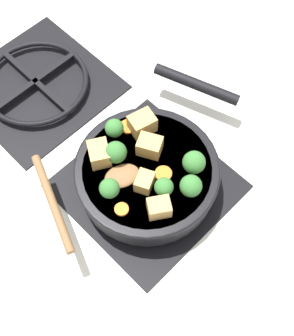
% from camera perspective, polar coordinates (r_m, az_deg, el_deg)
% --- Properties ---
extents(ground_plane, '(2.40, 2.40, 0.00)m').
position_cam_1_polar(ground_plane, '(0.97, 0.00, -2.29)').
color(ground_plane, silver).
extents(front_burner_grate, '(0.31, 0.31, 0.03)m').
position_cam_1_polar(front_burner_grate, '(0.95, 0.00, -1.98)').
color(front_burner_grate, black).
rests_on(front_burner_grate, ground_plane).
extents(rear_burner_grate, '(0.31, 0.31, 0.03)m').
position_cam_1_polar(rear_burner_grate, '(1.12, -13.33, 9.93)').
color(rear_burner_grate, black).
rests_on(rear_burner_grate, ground_plane).
extents(skillet_pan, '(0.41, 0.31, 0.06)m').
position_cam_1_polar(skillet_pan, '(0.91, 0.09, -0.57)').
color(skillet_pan, black).
rests_on(skillet_pan, front_burner_grate).
extents(wooden_spoon, '(0.21, 0.20, 0.02)m').
position_cam_1_polar(wooden_spoon, '(0.87, -7.53, -2.67)').
color(wooden_spoon, brown).
rests_on(wooden_spoon, skillet_pan).
extents(tofu_cube_center_large, '(0.05, 0.05, 0.03)m').
position_cam_1_polar(tofu_cube_center_large, '(0.84, 1.48, -4.85)').
color(tofu_cube_center_large, tan).
rests_on(tofu_cube_center_large, skillet_pan).
extents(tofu_cube_near_handle, '(0.05, 0.06, 0.04)m').
position_cam_1_polar(tofu_cube_near_handle, '(0.89, 0.32, 2.70)').
color(tofu_cube_near_handle, tan).
rests_on(tofu_cube_near_handle, skillet_pan).
extents(tofu_cube_east_chunk, '(0.06, 0.06, 0.04)m').
position_cam_1_polar(tofu_cube_east_chunk, '(0.89, -5.85, 1.73)').
color(tofu_cube_east_chunk, tan).
rests_on(tofu_cube_east_chunk, skillet_pan).
extents(tofu_cube_west_chunk, '(0.05, 0.04, 0.03)m').
position_cam_1_polar(tofu_cube_west_chunk, '(0.86, -0.30, -1.68)').
color(tofu_cube_west_chunk, tan).
rests_on(tofu_cube_west_chunk, skillet_pan).
extents(tofu_cube_back_piece, '(0.06, 0.05, 0.04)m').
position_cam_1_polar(tofu_cube_back_piece, '(0.92, -0.60, 5.43)').
color(tofu_cube_back_piece, tan).
rests_on(tofu_cube_back_piece, skillet_pan).
extents(broccoli_floret_near_spoon, '(0.04, 0.04, 0.05)m').
position_cam_1_polar(broccoli_floret_near_spoon, '(0.88, -3.82, 1.91)').
color(broccoli_floret_near_spoon, '#709956').
rests_on(broccoli_floret_near_spoon, skillet_pan).
extents(broccoli_floret_center_top, '(0.04, 0.04, 0.05)m').
position_cam_1_polar(broccoli_floret_center_top, '(0.85, -4.60, -2.50)').
color(broccoli_floret_center_top, '#709956').
rests_on(broccoli_floret_center_top, skillet_pan).
extents(broccoli_floret_east_rim, '(0.04, 0.04, 0.04)m').
position_cam_1_polar(broccoli_floret_east_rim, '(0.91, -4.00, 4.85)').
color(broccoli_floret_east_rim, '#709956').
rests_on(broccoli_floret_east_rim, skillet_pan).
extents(broccoli_floret_west_rim, '(0.04, 0.04, 0.05)m').
position_cam_1_polar(broccoli_floret_west_rim, '(0.87, 5.75, 0.67)').
color(broccoli_floret_west_rim, '#709956').
rests_on(broccoli_floret_west_rim, skillet_pan).
extents(broccoli_floret_north_edge, '(0.04, 0.04, 0.04)m').
position_cam_1_polar(broccoli_floret_north_edge, '(0.85, 2.07, -2.34)').
color(broccoli_floret_north_edge, '#709956').
rests_on(broccoli_floret_north_edge, skillet_pan).
extents(broccoli_floret_south_cluster, '(0.04, 0.04, 0.05)m').
position_cam_1_polar(broccoli_floret_south_cluster, '(0.85, 5.37, -2.19)').
color(broccoli_floret_south_cluster, '#709956').
rests_on(broccoli_floret_south_cluster, skillet_pan).
extents(carrot_slice_orange_thin, '(0.03, 0.03, 0.01)m').
position_cam_1_polar(carrot_slice_orange_thin, '(0.88, 2.01, -0.70)').
color(carrot_slice_orange_thin, orange).
rests_on(carrot_slice_orange_thin, skillet_pan).
extents(carrot_slice_near_center, '(0.03, 0.03, 0.01)m').
position_cam_1_polar(carrot_slice_near_center, '(0.94, -2.36, 5.05)').
color(carrot_slice_near_center, orange).
rests_on(carrot_slice_near_center, skillet_pan).
extents(carrot_slice_edge_slice, '(0.03, 0.03, 0.01)m').
position_cam_1_polar(carrot_slice_edge_slice, '(0.85, -3.12, -5.04)').
color(carrot_slice_edge_slice, orange).
rests_on(carrot_slice_edge_slice, skillet_pan).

